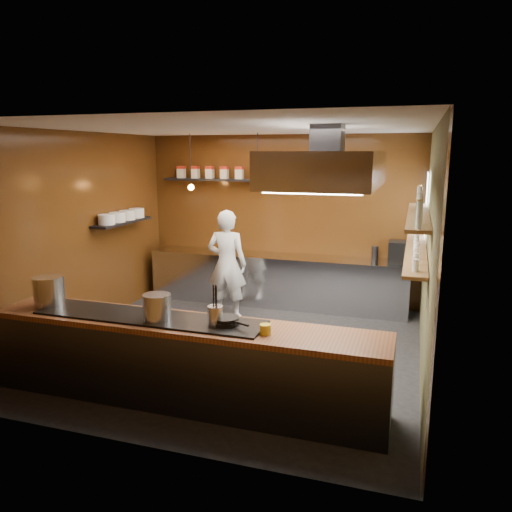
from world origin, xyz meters
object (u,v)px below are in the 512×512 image
at_px(extractor_hood, 327,169).
at_px(chef, 227,264).
at_px(stockpot_small, 157,307).
at_px(stockpot_large, 49,291).
at_px(espresso_machine, 400,252).

xyz_separation_m(extractor_hood, chef, (-1.88, 1.66, -1.61)).
bearing_deg(stockpot_small, stockpot_large, 176.31).
xyz_separation_m(stockpot_large, stockpot_small, (1.46, -0.09, -0.03)).
bearing_deg(stockpot_large, stockpot_small, -3.69).
distance_m(extractor_hood, chef, 2.98).
bearing_deg(espresso_machine, chef, -160.79).
distance_m(stockpot_large, stockpot_small, 1.47).
bearing_deg(chef, espresso_machine, -164.16).
bearing_deg(chef, extractor_hood, 135.04).
bearing_deg(extractor_hood, stockpot_large, -158.63).
bearing_deg(stockpot_large, extractor_hood, 21.37).
relative_size(espresso_machine, chef, 0.20).
bearing_deg(espresso_machine, stockpot_large, -135.47).
bearing_deg(chef, stockpot_large, 64.65).
bearing_deg(chef, stockpot_small, 92.86).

